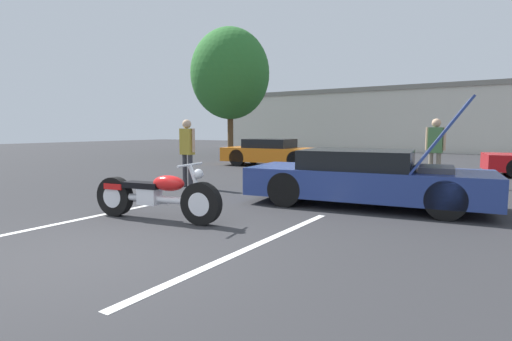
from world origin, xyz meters
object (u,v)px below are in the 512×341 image
Objects in this scene: tree_background at (230,74)px; spectator_near_motorcycle at (187,147)px; show_car_hood_open at (367,178)px; spectator_far_lot at (435,145)px; motorcycle at (156,196)px; parked_car_left_row at (273,153)px.

tree_background is 3.98× the size of spectator_near_motorcycle.
spectator_far_lot is (0.62, 4.01, 0.52)m from show_car_hood_open.
tree_background is 2.90× the size of motorcycle.
show_car_hood_open is (10.98, -10.22, -4.00)m from tree_background.
spectator_far_lot is (11.59, -6.21, -3.47)m from tree_background.
tree_background is 1.46× the size of show_car_hood_open.
motorcycle is at bearing -113.96° from spectator_far_lot.
tree_background is 16.35m from motorcycle.
tree_background is at bearing 137.14° from parked_car_left_row.
tree_background reaches higher than show_car_hood_open.
spectator_near_motorcycle is at bearing -58.81° from tree_background.
tree_background is 7.42m from parked_car_left_row.
motorcycle is 0.50× the size of show_car_hood_open.
tree_background is 3.89× the size of spectator_far_lot.
spectator_far_lot reaches higher than spectator_near_motorcycle.
spectator_far_lot is (6.62, -2.45, 0.54)m from parked_car_left_row.
spectator_near_motorcycle is at bearing -143.12° from spectator_far_lot.
spectator_far_lot is at bearing 56.04° from motorcycle.
show_car_hood_open is at bearing -42.95° from tree_background.
motorcycle is 0.56× the size of parked_car_left_row.
show_car_hood_open is (2.58, 3.19, 0.15)m from motorcycle.
show_car_hood_open is at bearing 0.39° from spectator_near_motorcycle.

